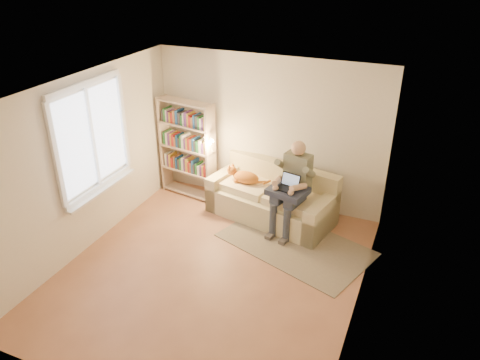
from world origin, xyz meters
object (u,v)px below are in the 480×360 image
at_px(laptop, 289,185).
at_px(cat, 243,176).
at_px(sofa, 272,200).
at_px(person, 293,183).
at_px(bookshelf, 187,145).

bearing_deg(laptop, cat, 170.76).
relative_size(sofa, cat, 3.17).
distance_m(person, laptop, 0.13).
bearing_deg(person, bookshelf, -178.98).
bearing_deg(sofa, cat, -165.22).
height_order(laptop, bookshelf, bookshelf).
height_order(sofa, cat, sofa).
relative_size(person, cat, 2.13).
bearing_deg(bookshelf, person, -1.88).
bearing_deg(bookshelf, sofa, 3.76).
distance_m(sofa, person, 0.70).
distance_m(person, bookshelf, 2.12).
relative_size(sofa, laptop, 6.23).
xyz_separation_m(sofa, cat, (-0.52, -0.03, 0.35)).
xyz_separation_m(sofa, person, (0.41, -0.25, 0.52)).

